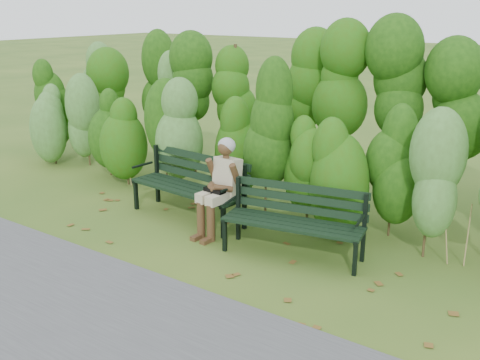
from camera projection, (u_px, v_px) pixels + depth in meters
The scene contains 7 objects.
ground at pixel (223, 248), 6.61m from camera, with size 80.00×80.00×0.00m, color #365A1C.
footpath at pixel (72, 333), 4.88m from camera, with size 60.00×2.50×0.01m, color #474749.
hedge_band at pixel (303, 118), 7.69m from camera, with size 11.04×1.67×2.42m.
leaf_litter at pixel (227, 256), 6.39m from camera, with size 5.37×1.98×0.01m.
bench_left at pixel (192, 181), 7.45m from camera, with size 1.73×0.69×0.85m.
bench_right at pixel (295, 215), 6.33m from camera, with size 1.66×0.81×0.79m.
seated_woman at pixel (221, 181), 6.86m from camera, with size 0.48×0.70×1.20m.
Camera 1 is at (3.64, -4.86, 2.73)m, focal length 42.00 mm.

